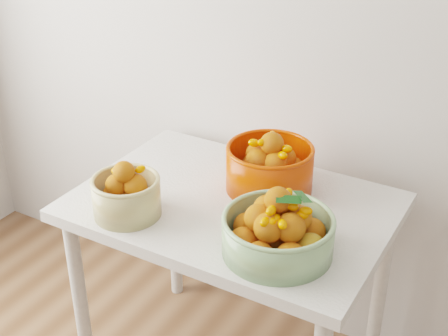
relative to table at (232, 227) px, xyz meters
The scene contains 4 objects.
table is the anchor object (origin of this frame).
bowl_cream 0.37m from the table, 137.85° to the right, with size 0.27×0.27×0.18m.
bowl_green 0.34m from the table, 35.64° to the right, with size 0.37×0.37×0.20m.
bowl_orange 0.23m from the table, 64.80° to the left, with size 0.34×0.34×0.21m.
Camera 1 is at (0.40, 0.11, 1.80)m, focal length 50.00 mm.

